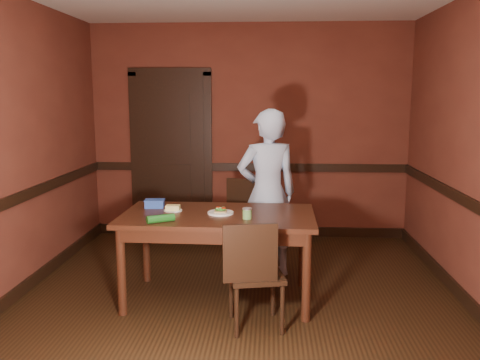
# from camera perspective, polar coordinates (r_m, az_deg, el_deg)

# --- Properties ---
(floor) EXTENTS (4.00, 4.50, 0.01)m
(floor) POSITION_cam_1_polar(r_m,az_deg,el_deg) (4.58, -0.27, -13.80)
(floor) COLOR black
(floor) RESTS_ON ground
(wall_back) EXTENTS (4.00, 0.02, 2.70)m
(wall_back) POSITION_cam_1_polar(r_m,az_deg,el_deg) (6.47, 1.03, 5.41)
(wall_back) COLOR maroon
(wall_back) RESTS_ON ground
(wall_front) EXTENTS (4.00, 0.02, 2.70)m
(wall_front) POSITION_cam_1_polar(r_m,az_deg,el_deg) (2.02, -4.50, -3.82)
(wall_front) COLOR maroon
(wall_front) RESTS_ON ground
(wall_left) EXTENTS (0.02, 4.50, 2.70)m
(wall_left) POSITION_cam_1_polar(r_m,az_deg,el_deg) (4.80, -24.89, 3.08)
(wall_left) COLOR maroon
(wall_left) RESTS_ON ground
(dado_back) EXTENTS (4.00, 0.03, 0.10)m
(dado_back) POSITION_cam_1_polar(r_m,az_deg,el_deg) (6.51, 1.01, 1.45)
(dado_back) COLOR black
(dado_back) RESTS_ON ground
(dado_left) EXTENTS (0.03, 4.50, 0.10)m
(dado_left) POSITION_cam_1_polar(r_m,az_deg,el_deg) (4.86, -24.36, -2.19)
(dado_left) COLOR black
(dado_left) RESTS_ON ground
(dado_right) EXTENTS (0.03, 4.50, 0.10)m
(dado_right) POSITION_cam_1_polar(r_m,az_deg,el_deg) (4.63, 25.10, -2.80)
(dado_right) COLOR black
(dado_right) RESTS_ON ground
(baseboard_back) EXTENTS (4.00, 0.03, 0.12)m
(baseboard_back) POSITION_cam_1_polar(r_m,az_deg,el_deg) (6.68, 0.99, -5.71)
(baseboard_back) COLOR black
(baseboard_back) RESTS_ON ground
(baseboard_left) EXTENTS (0.03, 4.50, 0.12)m
(baseboard_left) POSITION_cam_1_polar(r_m,az_deg,el_deg) (5.08, -23.70, -11.51)
(baseboard_left) COLOR black
(baseboard_left) RESTS_ON ground
(baseboard_right) EXTENTS (0.03, 4.50, 0.12)m
(baseboard_right) POSITION_cam_1_polar(r_m,az_deg,el_deg) (4.86, 24.39, -12.52)
(baseboard_right) COLOR black
(baseboard_right) RESTS_ON ground
(door) EXTENTS (1.05, 0.07, 2.20)m
(door) POSITION_cam_1_polar(r_m,az_deg,el_deg) (6.58, -7.73, 3.14)
(door) COLOR black
(door) RESTS_ON ground
(dining_table) EXTENTS (1.70, 0.98, 0.79)m
(dining_table) POSITION_cam_1_polar(r_m,az_deg,el_deg) (4.57, -2.44, -8.61)
(dining_table) COLOR #35180D
(dining_table) RESTS_ON floor
(chair_far) EXTENTS (0.57, 0.57, 0.95)m
(chair_far) POSITION_cam_1_polar(r_m,az_deg,el_deg) (5.18, 1.41, -5.47)
(chair_far) COLOR black
(chair_far) RESTS_ON floor
(chair_near) EXTENTS (0.48, 0.48, 0.88)m
(chair_near) POSITION_cam_1_polar(r_m,az_deg,el_deg) (4.04, 1.79, -10.39)
(chair_near) COLOR black
(chair_near) RESTS_ON floor
(person) EXTENTS (0.70, 0.55, 1.68)m
(person) POSITION_cam_1_polar(r_m,az_deg,el_deg) (5.08, 3.07, -1.52)
(person) COLOR #ADC4DE
(person) RESTS_ON floor
(sandwich_plate) EXTENTS (0.23, 0.23, 0.06)m
(sandwich_plate) POSITION_cam_1_polar(r_m,az_deg,el_deg) (4.46, -2.19, -3.58)
(sandwich_plate) COLOR white
(sandwich_plate) RESTS_ON dining_table
(sauce_jar) EXTENTS (0.08, 0.08, 0.09)m
(sauce_jar) POSITION_cam_1_polar(r_m,az_deg,el_deg) (4.27, 0.80, -3.76)
(sauce_jar) COLOR #64954B
(sauce_jar) RESTS_ON dining_table
(cheese_saucer) EXTENTS (0.17, 0.17, 0.05)m
(cheese_saucer) POSITION_cam_1_polar(r_m,az_deg,el_deg) (4.60, -7.55, -3.21)
(cheese_saucer) COLOR white
(cheese_saucer) RESTS_ON dining_table
(food_tub) EXTENTS (0.19, 0.14, 0.08)m
(food_tub) POSITION_cam_1_polar(r_m,az_deg,el_deg) (4.75, -9.56, -2.62)
(food_tub) COLOR #2F56B8
(food_tub) RESTS_ON dining_table
(wrapped_veg) EXTENTS (0.23, 0.17, 0.06)m
(wrapped_veg) POSITION_cam_1_polar(r_m,az_deg,el_deg) (4.20, -8.91, -4.30)
(wrapped_veg) COLOR #185317
(wrapped_veg) RESTS_ON dining_table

